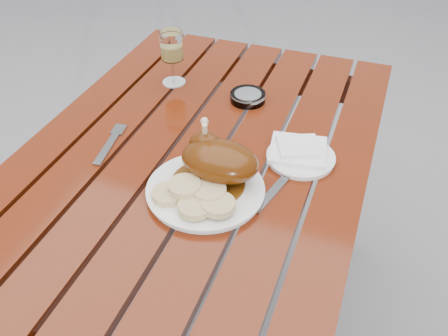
# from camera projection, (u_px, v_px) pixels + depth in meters

# --- Properties ---
(ground) EXTENTS (60.00, 60.00, 0.00)m
(ground) POSITION_uv_depth(u_px,v_px,m) (204.00, 330.00, 1.66)
(ground) COLOR slate
(ground) RESTS_ON ground
(table) EXTENTS (0.80, 1.20, 0.75)m
(table) POSITION_uv_depth(u_px,v_px,m) (201.00, 254.00, 1.43)
(table) COLOR maroon
(table) RESTS_ON ground
(dinner_plate) EXTENTS (0.31, 0.31, 0.02)m
(dinner_plate) POSITION_uv_depth(u_px,v_px,m) (206.00, 191.00, 1.06)
(dinner_plate) COLOR white
(dinner_plate) RESTS_ON table
(roast_duck) EXTENTS (0.18, 0.16, 0.12)m
(roast_duck) POSITION_uv_depth(u_px,v_px,m) (217.00, 160.00, 1.05)
(roast_duck) COLOR #582D0A
(roast_duck) RESTS_ON dinner_plate
(bread_dumplings) EXTENTS (0.18, 0.11, 0.03)m
(bread_dumplings) POSITION_uv_depth(u_px,v_px,m) (195.00, 197.00, 1.01)
(bread_dumplings) COLOR #D0B47F
(bread_dumplings) RESTS_ON dinner_plate
(wine_glass) EXTENTS (0.08, 0.08, 0.16)m
(wine_glass) POSITION_uv_depth(u_px,v_px,m) (172.00, 58.00, 1.39)
(wine_glass) COLOR tan
(wine_glass) RESTS_ON table
(side_plate) EXTENTS (0.21, 0.21, 0.01)m
(side_plate) POSITION_uv_depth(u_px,v_px,m) (301.00, 158.00, 1.15)
(side_plate) COLOR white
(side_plate) RESTS_ON table
(napkin) EXTENTS (0.14, 0.14, 0.01)m
(napkin) POSITION_uv_depth(u_px,v_px,m) (298.00, 150.00, 1.16)
(napkin) COLOR white
(napkin) RESTS_ON side_plate
(ashtray) EXTENTS (0.10, 0.10, 0.02)m
(ashtray) POSITION_uv_depth(u_px,v_px,m) (248.00, 97.00, 1.36)
(ashtray) COLOR #B2B7BC
(ashtray) RESTS_ON table
(fork) EXTENTS (0.04, 0.15, 0.01)m
(fork) POSITION_uv_depth(u_px,v_px,m) (109.00, 146.00, 1.20)
(fork) COLOR gray
(fork) RESTS_ON table
(knife) EXTENTS (0.07, 0.19, 0.01)m
(knife) POSITION_uv_depth(u_px,v_px,m) (278.00, 186.00, 1.08)
(knife) COLOR gray
(knife) RESTS_ON table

